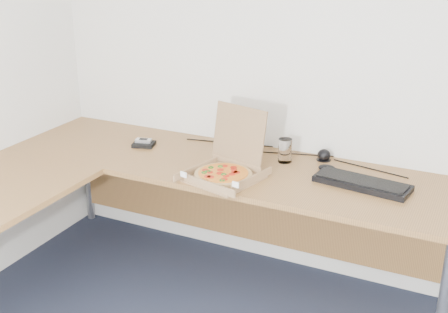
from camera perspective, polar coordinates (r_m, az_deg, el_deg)
The scene contains 10 objects.
room_shell at distance 1.61m, azimuth -5.38°, elevation -2.94°, with size 3.50×3.50×2.50m, color silver, non-canonical shape.
desk at distance 3.00m, azimuth -9.03°, elevation -2.91°, with size 2.50×2.20×0.73m.
pizza_box at distance 2.97m, azimuth 0.10°, elevation -1.37°, with size 0.32×0.38×0.33m.
drinking_glass at distance 3.19m, azimuth 5.95°, elevation 0.58°, with size 0.07×0.07×0.13m, color white.
keyboard at distance 2.97m, azimuth 13.27°, elevation -2.56°, with size 0.47×0.17×0.03m, color black.
mouse at distance 3.11m, azimuth 9.98°, elevation -1.11°, with size 0.09×0.06×0.03m, color black.
wallet at distance 3.46m, azimuth -7.79°, elevation 1.19°, with size 0.12×0.10×0.02m, color black.
phone at distance 3.46m, azimuth -7.83°, elevation 1.55°, with size 0.09×0.05×0.02m, color #B2B5BA.
dome_speaker at distance 3.25m, azimuth 9.69°, elevation 0.21°, with size 0.08×0.08×0.07m, color black.
cable_bundle at distance 3.32m, azimuth 6.11°, elevation 0.30°, with size 0.63×0.04×0.01m, color black, non-canonical shape.
Camera 1 is at (0.77, -1.26, 1.90)m, focal length 47.07 mm.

